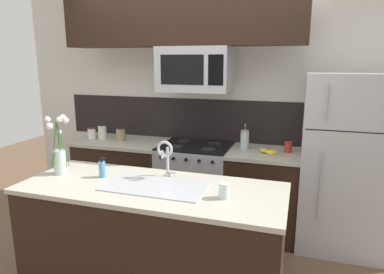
# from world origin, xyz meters

# --- Properties ---
(ground_plane) EXTENTS (10.00, 10.00, 0.00)m
(ground_plane) POSITION_xyz_m (0.00, 0.00, 0.00)
(ground_plane) COLOR brown
(rear_partition) EXTENTS (5.20, 0.10, 2.60)m
(rear_partition) POSITION_xyz_m (0.30, 1.28, 1.30)
(rear_partition) COLOR silver
(rear_partition) RESTS_ON ground
(splash_band) EXTENTS (3.51, 0.01, 0.48)m
(splash_band) POSITION_xyz_m (0.00, 1.22, 1.15)
(splash_band) COLOR black
(splash_band) RESTS_ON rear_partition
(back_counter_left) EXTENTS (1.05, 0.65, 0.91)m
(back_counter_left) POSITION_xyz_m (-0.89, 0.90, 0.46)
(back_counter_left) COLOR black
(back_counter_left) RESTS_ON ground
(back_counter_right) EXTENTS (0.75, 0.65, 0.91)m
(back_counter_right) POSITION_xyz_m (0.74, 0.90, 0.46)
(back_counter_right) COLOR black
(back_counter_right) RESTS_ON ground
(stove_range) EXTENTS (0.76, 0.64, 0.93)m
(stove_range) POSITION_xyz_m (0.00, 0.90, 0.46)
(stove_range) COLOR #A8AAAF
(stove_range) RESTS_ON ground
(microwave) EXTENTS (0.74, 0.40, 0.45)m
(microwave) POSITION_xyz_m (0.00, 0.88, 1.73)
(microwave) COLOR #A8AAAF
(upper_cabinet_band) EXTENTS (2.49, 0.34, 0.60)m
(upper_cabinet_band) POSITION_xyz_m (-0.15, 0.85, 2.26)
(upper_cabinet_band) COLOR black
(refrigerator) EXTENTS (0.88, 0.74, 1.71)m
(refrigerator) POSITION_xyz_m (1.54, 0.92, 0.86)
(refrigerator) COLOR #A8AAAF
(refrigerator) RESTS_ON ground
(storage_jar_tall) EXTENTS (0.09, 0.09, 0.13)m
(storage_jar_tall) POSITION_xyz_m (-1.30, 0.89, 0.98)
(storage_jar_tall) COLOR silver
(storage_jar_tall) RESTS_ON back_counter_left
(storage_jar_medium) EXTENTS (0.10, 0.10, 0.18)m
(storage_jar_medium) POSITION_xyz_m (-1.17, 0.92, 1.00)
(storage_jar_medium) COLOR silver
(storage_jar_medium) RESTS_ON back_counter_left
(storage_jar_short) EXTENTS (0.11, 0.11, 0.15)m
(storage_jar_short) POSITION_xyz_m (-0.91, 0.90, 0.99)
(storage_jar_short) COLOR #997F5B
(storage_jar_short) RESTS_ON back_counter_left
(banana_bunch) EXTENTS (0.19, 0.15, 0.08)m
(banana_bunch) POSITION_xyz_m (0.78, 0.84, 0.93)
(banana_bunch) COLOR yellow
(banana_bunch) RESTS_ON back_counter_right
(french_press) EXTENTS (0.09, 0.09, 0.27)m
(french_press) POSITION_xyz_m (0.52, 0.96, 1.01)
(french_press) COLOR silver
(french_press) RESTS_ON back_counter_right
(coffee_tin) EXTENTS (0.08, 0.08, 0.11)m
(coffee_tin) POSITION_xyz_m (0.97, 0.95, 0.97)
(coffee_tin) COLOR #B22D23
(coffee_tin) RESTS_ON back_counter_right
(island_counter) EXTENTS (1.98, 0.78, 0.91)m
(island_counter) POSITION_xyz_m (0.04, -0.35, 0.46)
(island_counter) COLOR black
(island_counter) RESTS_ON ground
(kitchen_sink) EXTENTS (0.76, 0.41, 0.16)m
(kitchen_sink) POSITION_xyz_m (0.08, -0.35, 0.84)
(kitchen_sink) COLOR #ADAFB5
(kitchen_sink) RESTS_ON island_counter
(sink_faucet) EXTENTS (0.14, 0.14, 0.31)m
(sink_faucet) POSITION_xyz_m (0.08, -0.14, 1.11)
(sink_faucet) COLOR #B7BABF
(sink_faucet) RESTS_ON island_counter
(dish_soap_bottle) EXTENTS (0.06, 0.05, 0.16)m
(dish_soap_bottle) POSITION_xyz_m (-0.41, -0.29, 0.98)
(dish_soap_bottle) COLOR #4C93C6
(dish_soap_bottle) RESTS_ON island_counter
(drinking_glass) EXTENTS (0.07, 0.07, 0.11)m
(drinking_glass) POSITION_xyz_m (0.61, -0.41, 0.96)
(drinking_glass) COLOR silver
(drinking_glass) RESTS_ON island_counter
(flower_vase) EXTENTS (0.14, 0.16, 0.49)m
(flower_vase) POSITION_xyz_m (-0.78, -0.32, 1.07)
(flower_vase) COLOR silver
(flower_vase) RESTS_ON island_counter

